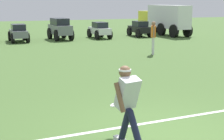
# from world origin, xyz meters

# --- Properties ---
(ground_plane) EXTENTS (80.00, 80.00, 0.00)m
(ground_plane) POSITION_xyz_m (0.00, 0.00, 0.00)
(ground_plane) COLOR #4A6C32
(field_line_paint) EXTENTS (19.35, 1.06, 0.01)m
(field_line_paint) POSITION_xyz_m (0.00, 0.78, 0.00)
(field_line_paint) COLOR white
(field_line_paint) RESTS_ON ground_plane
(frisbee_thrower) EXTENTS (0.47, 1.11, 1.43)m
(frisbee_thrower) POSITION_xyz_m (-0.84, -0.16, 0.80)
(frisbee_thrower) COLOR #191E38
(frisbee_thrower) RESTS_ON ground_plane
(frisbee_in_flight) EXTENTS (0.33, 0.33, 0.09)m
(frisbee_in_flight) POSITION_xyz_m (-0.78, 0.48, 0.59)
(frisbee_in_flight) COLOR white
(teammate_near_sideline) EXTENTS (0.31, 0.48, 1.56)m
(teammate_near_sideline) POSITION_xyz_m (4.55, 9.13, 0.94)
(teammate_near_sideline) COLOR silver
(teammate_near_sideline) RESTS_ON ground_plane
(parked_car_slot_d) EXTENTS (1.13, 2.22, 1.10)m
(parked_car_slot_d) POSITION_xyz_m (-0.85, 16.77, 0.56)
(parked_car_slot_d) COLOR slate
(parked_car_slot_d) RESTS_ON ground_plane
(parked_car_slot_e) EXTENTS (1.35, 2.43, 1.40)m
(parked_car_slot_e) POSITION_xyz_m (1.84, 17.04, 0.74)
(parked_car_slot_e) COLOR slate
(parked_car_slot_e) RESTS_ON ground_plane
(parked_car_slot_f) EXTENTS (1.15, 2.23, 1.10)m
(parked_car_slot_f) POSITION_xyz_m (4.55, 16.94, 0.56)
(parked_car_slot_f) COLOR silver
(parked_car_slot_f) RESTS_ON ground_plane
(parked_car_slot_g) EXTENTS (1.09, 2.20, 1.10)m
(parked_car_slot_g) POSITION_xyz_m (7.63, 17.05, 0.56)
(parked_car_slot_g) COLOR black
(parked_car_slot_g) RESTS_ON ground_plane
(box_truck) EXTENTS (1.60, 5.95, 2.20)m
(box_truck) POSITION_xyz_m (9.99, 17.69, 1.23)
(box_truck) COLOR yellow
(box_truck) RESTS_ON ground_plane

